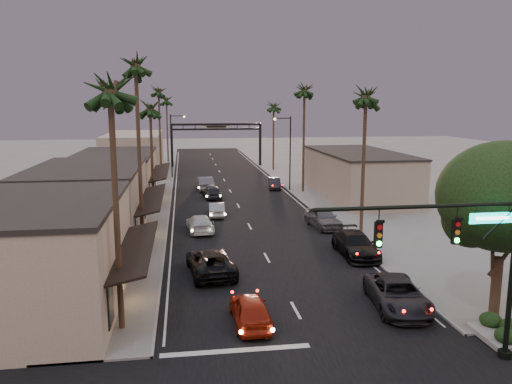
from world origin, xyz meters
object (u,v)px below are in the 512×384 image
object	(u,v)px
palm_la	(110,82)
palm_ra	(366,91)
palm_far	(166,98)
palm_lc	(150,104)
palm_lb	(135,61)
curbside_near	(397,294)
palm_rc	(274,104)
traffic_signal	(471,242)
streetlight_left	(173,141)
curbside_black	(355,244)
arch	(216,134)
palm_ld	(158,89)
corner_tree	(506,201)
oncoming_silver	(217,209)
streetlight_right	(288,147)
oncoming_red	(250,310)
oncoming_pickup	(211,262)
palm_rb	(305,87)

from	to	relation	value
palm_la	palm_ra	distance (m)	22.82
palm_far	palm_lc	bearing A→B (deg)	-90.41
palm_lb	curbside_near	bearing A→B (deg)	-41.97
palm_ra	palm_rc	size ratio (longest dim) A/B	1.08
palm_la	curbside_near	distance (m)	17.52
traffic_signal	streetlight_left	xyz separation A→B (m)	(-12.61, 54.00, 0.25)
curbside_black	arch	bearing A→B (deg)	97.46
palm_ld	palm_far	world-z (taller)	palm_ld
palm_lc	curbside_black	world-z (taller)	palm_lc
streetlight_left	corner_tree	bearing A→B (deg)	-72.03
arch	palm_ld	bearing A→B (deg)	-119.83
palm_ra	palm_la	bearing A→B (deg)	-138.91
traffic_signal	palm_far	world-z (taller)	palm_far
streetlight_left	oncoming_silver	xyz separation A→B (m)	(4.35, -25.60, -4.66)
streetlight_right	oncoming_red	world-z (taller)	streetlight_right
traffic_signal	oncoming_silver	bearing A→B (deg)	106.21
oncoming_pickup	oncoming_silver	world-z (taller)	oncoming_pickup
traffic_signal	palm_lc	bearing A→B (deg)	114.06
arch	palm_rc	world-z (taller)	palm_rc
traffic_signal	arch	world-z (taller)	traffic_signal
palm_ld	palm_ra	bearing A→B (deg)	-60.98
palm_lb	oncoming_pickup	xyz separation A→B (m)	(4.58, -5.78, -12.60)
streetlight_right	traffic_signal	bearing A→B (deg)	-91.72
oncoming_pickup	palm_rc	bearing A→B (deg)	-110.84
streetlight_right	corner_tree	bearing A→B (deg)	-86.11
palm_rc	curbside_near	world-z (taller)	palm_rc
streetlight_right	streetlight_left	size ratio (longest dim) A/B	1.00
palm_la	oncoming_red	xyz separation A→B (m)	(6.07, -0.25, -10.72)
palm_la	oncoming_pickup	world-z (taller)	palm_la
traffic_signal	palm_lc	world-z (taller)	palm_lc
curbside_black	palm_rc	bearing A→B (deg)	87.56
corner_tree	palm_lb	distance (m)	24.36
corner_tree	streetlight_right	bearing A→B (deg)	93.89
arch	curbside_black	xyz separation A→B (m)	(6.20, -51.41, -4.72)
palm_ra	oncoming_silver	size ratio (longest dim) A/B	3.24
palm_lb	oncoming_red	world-z (taller)	palm_lb
streetlight_right	palm_far	xyz separation A→B (m)	(-15.22, 33.00, 6.11)
corner_tree	palm_la	size ratio (longest dim) A/B	0.67
palm_ra	oncoming_pickup	size ratio (longest dim) A/B	2.34
traffic_signal	oncoming_red	xyz separation A→B (m)	(-8.21, 4.75, -4.36)
arch	oncoming_silver	size ratio (longest dim) A/B	3.73
streetlight_right	palm_lb	bearing A→B (deg)	-124.01
palm_rb	palm_rc	size ratio (longest dim) A/B	1.16
palm_far	curbside_black	bearing A→B (deg)	-76.28
arch	streetlight_right	world-z (taller)	streetlight_right
palm_rb	oncoming_red	size ratio (longest dim) A/B	3.34
streetlight_right	oncoming_silver	distance (m)	16.45
palm_rc	palm_ra	bearing A→B (deg)	-90.00
oncoming_red	curbside_near	xyz separation A→B (m)	(7.80, 0.76, 0.04)
arch	oncoming_pickup	size ratio (longest dim) A/B	2.70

